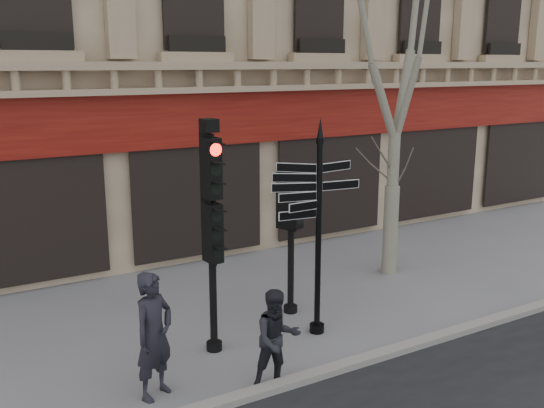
{
  "coord_description": "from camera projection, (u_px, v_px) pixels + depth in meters",
  "views": [
    {
      "loc": [
        -5.78,
        -8.64,
        4.91
      ],
      "look_at": [
        -0.39,
        0.6,
        2.41
      ],
      "focal_mm": 40.0,
      "sensor_mm": 36.0,
      "label": 1
    }
  ],
  "objects": [
    {
      "name": "fingerpost",
      "position": [
        319.0,
        192.0,
        10.73
      ],
      "size": [
        2.11,
        2.11,
        4.0
      ],
      "rotation": [
        0.0,
        0.0,
        -0.31
      ],
      "color": "black",
      "rests_on": "ground"
    },
    {
      "name": "kerb",
      "position": [
        353.0,
        363.0,
        10.02
      ],
      "size": [
        80.0,
        0.25,
        0.12
      ],
      "primitive_type": "cube",
      "color": "gray",
      "rests_on": "ground"
    },
    {
      "name": "traffic_signal_main",
      "position": [
        211.0,
        209.0,
        10.05
      ],
      "size": [
        0.47,
        0.35,
        4.04
      ],
      "rotation": [
        0.0,
        0.0,
        0.08
      ],
      "color": "black",
      "rests_on": "ground"
    },
    {
      "name": "pedestrian_b",
      "position": [
        277.0,
        339.0,
        9.25
      ],
      "size": [
        0.85,
        0.7,
        1.59
      ],
      "primitive_type": "imported",
      "rotation": [
        0.0,
        0.0,
        -0.14
      ],
      "color": "black",
      "rests_on": "ground"
    },
    {
      "name": "plane_tree",
      "position": [
        400.0,
        24.0,
        13.24
      ],
      "size": [
        3.08,
        3.08,
        8.19
      ],
      "color": "gray",
      "rests_on": "ground"
    },
    {
      "name": "pedestrian_a",
      "position": [
        154.0,
        335.0,
        8.95
      ],
      "size": [
        0.85,
        0.75,
        1.96
      ],
      "primitive_type": "imported",
      "rotation": [
        0.0,
        0.0,
        0.49
      ],
      "color": "black",
      "rests_on": "ground"
    },
    {
      "name": "ground",
      "position": [
        307.0,
        335.0,
        11.22
      ],
      "size": [
        80.0,
        80.0,
        0.0
      ],
      "primitive_type": "plane",
      "color": "slate",
      "rests_on": "ground"
    },
    {
      "name": "traffic_signal_secondary",
      "position": [
        291.0,
        216.0,
        11.79
      ],
      "size": [
        0.57,
        0.49,
        2.87
      ],
      "rotation": [
        0.0,
        0.0,
        0.36
      ],
      "color": "black",
      "rests_on": "ground"
    }
  ]
}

